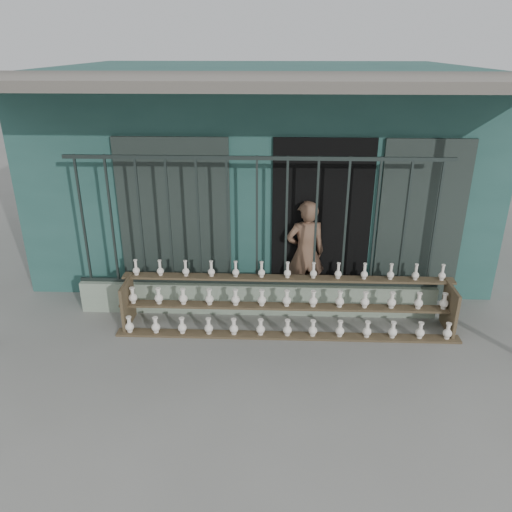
{
  "coord_description": "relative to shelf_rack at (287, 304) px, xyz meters",
  "views": [
    {
      "loc": [
        0.23,
        -4.97,
        3.55
      ],
      "look_at": [
        0.0,
        1.0,
        1.0
      ],
      "focal_mm": 35.0,
      "sensor_mm": 36.0,
      "label": 1
    }
  ],
  "objects": [
    {
      "name": "ground",
      "position": [
        -0.42,
        -0.88,
        -0.36
      ],
      "size": [
        60.0,
        60.0,
        0.0
      ],
      "primitive_type": "plane",
      "color": "slate"
    },
    {
      "name": "workshop_building",
      "position": [
        -0.41,
        3.35,
        1.26
      ],
      "size": [
        7.4,
        6.6,
        3.21
      ],
      "color": "#27524C",
      "rests_on": "ground"
    },
    {
      "name": "parapet_wall",
      "position": [
        -0.42,
        0.42,
        -0.14
      ],
      "size": [
        5.0,
        0.2,
        0.45
      ],
      "primitive_type": "cube",
      "color": "gray",
      "rests_on": "ground"
    },
    {
      "name": "security_fence",
      "position": [
        -0.42,
        0.42,
        0.99
      ],
      "size": [
        5.0,
        0.04,
        1.8
      ],
      "color": "#283330",
      "rests_on": "parapet_wall"
    },
    {
      "name": "shelf_rack",
      "position": [
        0.0,
        0.0,
        0.0
      ],
      "size": [
        4.5,
        0.68,
        0.85
      ],
      "color": "brown",
      "rests_on": "ground"
    },
    {
      "name": "elderly_woman",
      "position": [
        0.27,
        0.77,
        0.42
      ],
      "size": [
        0.63,
        0.48,
        1.56
      ],
      "primitive_type": "imported",
      "rotation": [
        0.0,
        0.0,
        3.34
      ],
      "color": "brown",
      "rests_on": "ground"
    }
  ]
}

